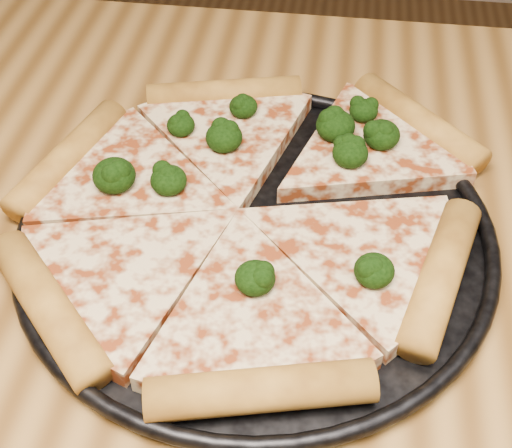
# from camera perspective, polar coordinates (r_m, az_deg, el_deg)

# --- Properties ---
(dining_table) EXTENTS (1.20, 0.90, 0.75)m
(dining_table) POSITION_cam_1_polar(r_m,az_deg,el_deg) (0.53, 6.31, -17.30)
(dining_table) COLOR olive
(dining_table) RESTS_ON ground
(pizza_pan) EXTENTS (0.35, 0.35, 0.02)m
(pizza_pan) POSITION_cam_1_polar(r_m,az_deg,el_deg) (0.52, 0.00, -0.65)
(pizza_pan) COLOR black
(pizza_pan) RESTS_ON dining_table
(pizza) EXTENTS (0.37, 0.37, 0.03)m
(pizza) POSITION_cam_1_polar(r_m,az_deg,el_deg) (0.52, -0.88, 1.31)
(pizza) COLOR #DFBF89
(pizza) RESTS_ON pizza_pan
(broccoli_florets) EXTENTS (0.23, 0.22, 0.02)m
(broccoli_florets) POSITION_cam_1_polar(r_m,az_deg,el_deg) (0.54, 1.50, 5.30)
(broccoli_florets) COLOR black
(broccoli_florets) RESTS_ON pizza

